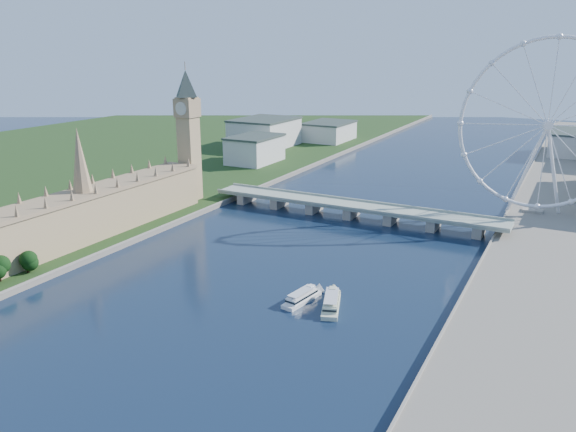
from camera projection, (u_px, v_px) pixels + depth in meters
The scene contains 7 objects.
parliament_range at pixel (86, 214), 352.18m from camera, with size 24.00×200.00×70.00m.
big_ben at pixel (188, 119), 429.88m from camera, with size 20.02×20.02×110.00m.
westminster_bridge at pixel (352, 208), 408.81m from camera, with size 220.00×22.00×9.50m.
london_eye at pixel (548, 126), 384.52m from camera, with size 113.60×39.12×124.30m.
city_skyline at pixel (474, 146), 608.84m from camera, with size 505.00×280.00×32.00m.
tour_boat_near at pixel (302, 302), 273.90m from camera, with size 7.09×27.86×6.14m, color silver, non-canonical shape.
tour_boat_far at pixel (331, 308), 267.40m from camera, with size 7.96×31.08×6.88m, color beige, non-canonical shape.
Camera 1 is at (141.61, -69.63, 119.04)m, focal length 35.00 mm.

